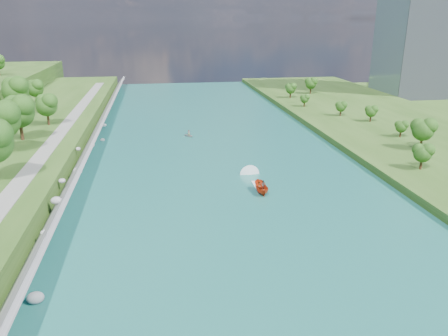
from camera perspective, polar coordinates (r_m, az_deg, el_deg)
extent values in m
plane|color=#2D5119|center=(63.19, 2.44, -6.52)|extent=(260.00, 260.00, 0.00)
cube|color=#175A56|center=(81.40, -0.31, -0.51)|extent=(55.00, 240.00, 0.10)
cube|color=slate|center=(81.29, -18.63, -0.26)|extent=(3.54, 236.00, 4.05)
ellipsoid|color=gray|center=(49.41, -23.41, -15.31)|extent=(1.72, 1.38, 1.27)
ellipsoid|color=gray|center=(59.43, -22.39, -7.84)|extent=(1.04, 0.93, 0.76)
ellipsoid|color=gray|center=(66.59, -21.06, -3.98)|extent=(1.56, 1.29, 1.14)
ellipsoid|color=gray|center=(73.68, -20.39, -1.58)|extent=(1.10, 1.05, 0.75)
ellipsoid|color=gray|center=(80.69, -18.59, -0.38)|extent=(1.60, 1.84, 1.28)
ellipsoid|color=gray|center=(89.94, -18.51, 2.39)|extent=(0.95, 1.12, 0.71)
ellipsoid|color=gray|center=(98.62, -16.93, 2.89)|extent=(1.35, 1.50, 1.07)
ellipsoid|color=gray|center=(106.30, -15.58, 3.55)|extent=(1.05, 1.05, 0.79)
ellipsoid|color=gray|center=(117.32, -15.36, 5.43)|extent=(1.17, 1.20, 0.74)
cube|color=gray|center=(82.21, -23.32, 0.67)|extent=(3.00, 200.00, 0.10)
cube|color=gray|center=(177.80, 24.28, 18.29)|extent=(22.00, 22.00, 60.00)
ellipsoid|color=#234512|center=(89.72, -27.01, 5.37)|extent=(6.91, 6.91, 11.51)
ellipsoid|color=#234512|center=(97.95, -25.23, 6.46)|extent=(6.59, 6.59, 10.99)
ellipsoid|color=#234512|center=(110.14, -22.16, 7.45)|extent=(5.19, 5.19, 8.65)
ellipsoid|color=#234512|center=(125.07, -25.60, 8.91)|extent=(6.97, 6.97, 11.61)
ellipsoid|color=#234512|center=(140.16, -23.43, 9.40)|extent=(4.97, 4.97, 8.29)
ellipsoid|color=#234512|center=(85.16, 24.51, 1.66)|extent=(3.41, 3.41, 5.69)
ellipsoid|color=#234512|center=(98.24, 24.55, 4.42)|extent=(4.68, 4.68, 7.79)
ellipsoid|color=#234512|center=(107.20, 22.14, 4.95)|extent=(2.76, 2.76, 4.60)
ellipsoid|color=#234512|center=(121.06, 18.67, 6.95)|extent=(3.08, 3.08, 5.13)
ellipsoid|color=#234512|center=(125.94, 15.03, 7.68)|extent=(2.95, 2.95, 4.91)
ellipsoid|color=#234512|center=(137.40, 10.48, 8.81)|extent=(2.68, 2.68, 4.46)
ellipsoid|color=#234512|center=(152.09, 8.69, 10.15)|extent=(3.59, 3.59, 5.98)
ellipsoid|color=#234512|center=(162.21, 11.28, 10.71)|extent=(4.13, 4.13, 6.88)
imported|color=red|center=(71.60, 4.87, -2.55)|extent=(1.85, 4.70, 1.80)
imported|color=#66605B|center=(71.04, 4.64, -2.46)|extent=(0.72, 0.60, 1.69)
imported|color=#66605B|center=(72.09, 5.17, -2.22)|extent=(0.86, 0.73, 1.54)
cube|color=white|center=(74.63, 4.32, -2.34)|extent=(0.90, 5.00, 0.06)
imported|color=gray|center=(106.21, -4.60, 4.28)|extent=(3.13, 3.35, 0.57)
imported|color=#66605B|center=(106.05, -4.61, 4.60)|extent=(0.69, 0.51, 1.29)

